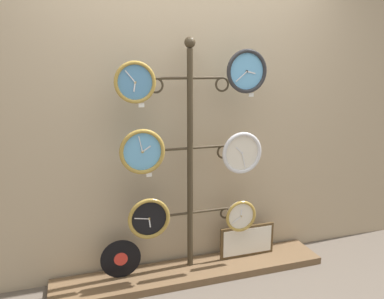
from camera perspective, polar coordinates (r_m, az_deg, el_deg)
shop_wall at (r=2.96m, az=-1.27°, el=7.61°), size 4.40×0.04×2.80m
low_shelf at (r=3.19m, az=0.06°, el=-18.09°), size 2.20×0.36×0.06m
display_stand at (r=2.95m, az=-0.30°, el=-5.76°), size 0.71×0.35×1.87m
clock_top_left at (r=2.61m, az=-8.68°, el=10.09°), size 0.29×0.04×0.29m
clock_top_right at (r=2.84m, az=8.32°, el=11.70°), size 0.32×0.04×0.32m
clock_middle_left at (r=2.67m, az=-7.58°, el=-0.33°), size 0.33×0.04×0.33m
clock_middle_right at (r=2.91m, az=7.59°, el=-0.51°), size 0.33×0.04×0.33m
clock_bottom_left at (r=2.83m, az=-6.57°, el=-10.41°), size 0.32×0.04×0.32m
clock_bottom_right at (r=3.11m, az=7.44°, el=-10.02°), size 0.26×0.04×0.26m
vinyl_record at (r=3.03m, az=-10.79°, el=-16.06°), size 0.31×0.01×0.31m
picture_frame at (r=3.32m, az=8.41°, el=-13.61°), size 0.49×0.02×0.27m
price_tag_upper at (r=2.63m, az=-7.71°, el=6.70°), size 0.04×0.00×0.03m
price_tag_mid at (r=2.86m, az=9.01°, el=8.23°), size 0.04×0.00×0.03m
price_tag_lower at (r=2.72m, az=-6.55°, el=-3.86°), size 0.04×0.00×0.03m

